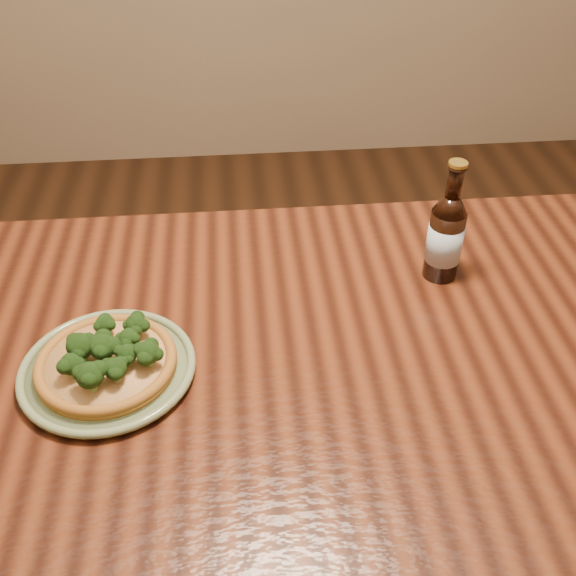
{
  "coord_description": "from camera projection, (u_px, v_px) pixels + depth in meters",
  "views": [
    {
      "loc": [
        -0.18,
        -0.67,
        1.52
      ],
      "look_at": [
        -0.1,
        0.19,
        0.82
      ],
      "focal_mm": 42.0,
      "sensor_mm": 36.0,
      "label": 1
    }
  ],
  "objects": [
    {
      "name": "plate",
      "position": [
        108.0,
        369.0,
        1.05
      ],
      "size": [
        0.28,
        0.28,
        0.02
      ],
      "rotation": [
        0.0,
        0.0,
        0.3
      ],
      "color": "#6E7F58",
      "rests_on": "table"
    },
    {
      "name": "beer_bottle",
      "position": [
        445.0,
        236.0,
        1.2
      ],
      "size": [
        0.06,
        0.06,
        0.23
      ],
      "rotation": [
        0.0,
        0.0,
        0.43
      ],
      "color": "black",
      "rests_on": "table"
    },
    {
      "name": "table",
      "position": [
        352.0,
        391.0,
        1.15
      ],
      "size": [
        1.6,
        0.9,
        0.75
      ],
      "color": "#4B2110",
      "rests_on": "ground"
    },
    {
      "name": "pizza",
      "position": [
        106.0,
        361.0,
        1.04
      ],
      "size": [
        0.22,
        0.22,
        0.07
      ],
      "rotation": [
        0.0,
        0.0,
        0.15
      ],
      "color": "#925F21",
      "rests_on": "plate"
    }
  ]
}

